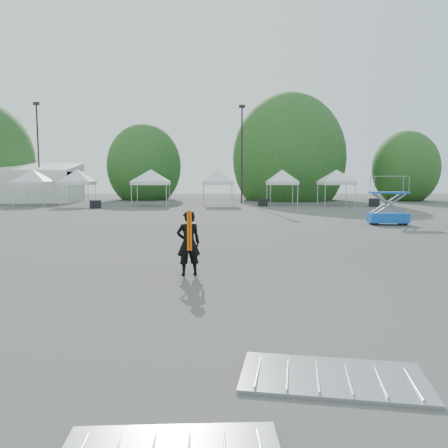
{
  "coord_description": "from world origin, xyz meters",
  "views": [
    {
      "loc": [
        -0.12,
        -12.26,
        2.54
      ],
      "look_at": [
        0.23,
        -0.52,
        1.3
      ],
      "focal_mm": 35.0,
      "sensor_mm": 36.0,
      "label": 1
    }
  ],
  "objects": [
    {
      "name": "scissor_lift",
      "position": [
        9.56,
        11.21,
        1.34
      ],
      "size": [
        2.15,
        1.21,
        2.66
      ],
      "rotation": [
        0.0,
        0.0,
        -0.09
      ],
      "color": "#0E51B7",
      "rests_on": "ground"
    },
    {
      "name": "light_pole_west",
      "position": [
        -18.0,
        34.0,
        5.77
      ],
      "size": [
        0.6,
        0.25,
        10.3
      ],
      "color": "black",
      "rests_on": "ground"
    },
    {
      "name": "tent_g",
      "position": [
        11.52,
        28.06,
        3.06
      ],
      "size": [
        4.17,
        4.17,
        3.88
      ],
      "color": "silver",
      "rests_on": "ground"
    },
    {
      "name": "tree_far_e",
      "position": [
        22.0,
        37.0,
        3.63
      ],
      "size": [
        3.84,
        3.84,
        5.84
      ],
      "color": "#382314",
      "rests_on": "ground"
    },
    {
      "name": "tree_mid_w",
      "position": [
        -8.0,
        40.0,
        3.93
      ],
      "size": [
        4.16,
        4.16,
        6.33
      ],
      "color": "#382314",
      "rests_on": "ground"
    },
    {
      "name": "crate_west",
      "position": [
        -9.92,
        24.93,
        0.35
      ],
      "size": [
        1.08,
        0.96,
        0.7
      ],
      "primitive_type": "cube",
      "rotation": [
        0.0,
        0.0,
        0.34
      ],
      "color": "black",
      "rests_on": "ground"
    },
    {
      "name": "tent_e",
      "position": [
        0.53,
        28.5,
        3.06
      ],
      "size": [
        4.07,
        4.07,
        3.88
      ],
      "color": "silver",
      "rests_on": "ground"
    },
    {
      "name": "tent_b",
      "position": [
        -16.6,
        28.95,
        3.06
      ],
      "size": [
        4.14,
        4.14,
        3.88
      ],
      "color": "silver",
      "rests_on": "ground"
    },
    {
      "name": "crate_mid",
      "position": [
        4.61,
        27.28,
        0.34
      ],
      "size": [
        0.95,
        0.78,
        0.67
      ],
      "primitive_type": "cube",
      "rotation": [
        0.0,
        0.0,
        -0.14
      ],
      "color": "black",
      "rests_on": "ground"
    },
    {
      "name": "tent_c",
      "position": [
        -12.35,
        28.35,
        3.06
      ],
      "size": [
        3.84,
        3.84,
        3.88
      ],
      "color": "silver",
      "rests_on": "ground"
    },
    {
      "name": "marquee",
      "position": [
        -22.0,
        35.0,
        1.97
      ],
      "size": [
        15.0,
        6.25,
        4.23
      ],
      "color": "white",
      "rests_on": "ground"
    },
    {
      "name": "barrier_mid",
      "position": [
        1.42,
        -7.03,
        0.04
      ],
      "size": [
        2.49,
        1.58,
        0.07
      ],
      "rotation": [
        0.0,
        0.0,
        -0.19
      ],
      "color": "#AAAEB3",
      "rests_on": "ground"
    },
    {
      "name": "light_pole_east",
      "position": [
        3.0,
        32.0,
        5.52
      ],
      "size": [
        0.6,
        0.25,
        9.8
      ],
      "color": "black",
      "rests_on": "ground"
    },
    {
      "name": "tent_f",
      "position": [
        6.55,
        28.6,
        3.06
      ],
      "size": [
        3.83,
        3.83,
        3.88
      ],
      "color": "silver",
      "rests_on": "ground"
    },
    {
      "name": "crate_east",
      "position": [
        14.5,
        26.31,
        0.36
      ],
      "size": [
        1.14,
        1.03,
        0.73
      ],
      "primitive_type": "cube",
      "rotation": [
        0.0,
        0.0,
        -0.38
      ],
      "color": "black",
      "rests_on": "ground"
    },
    {
      "name": "man",
      "position": [
        -0.71,
        -1.0,
        0.85
      ],
      "size": [
        0.7,
        0.54,
        1.7
      ],
      "rotation": [
        0.0,
        0.0,
        3.37
      ],
      "color": "black",
      "rests_on": "ground"
    },
    {
      "name": "ground",
      "position": [
        0.0,
        0.0,
        0.0
      ],
      "size": [
        120.0,
        120.0,
        0.0
      ],
      "primitive_type": "plane",
      "color": "#474442",
      "rests_on": "ground"
    },
    {
      "name": "tent_d",
      "position": [
        -5.63,
        28.23,
        3.06
      ],
      "size": [
        4.65,
        4.65,
        3.88
      ],
      "color": "silver",
      "rests_on": "ground"
    },
    {
      "name": "tree_mid_e",
      "position": [
        9.0,
        39.0,
        4.84
      ],
      "size": [
        5.12,
        5.12,
        7.79
      ],
      "color": "#382314",
      "rests_on": "ground"
    }
  ]
}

